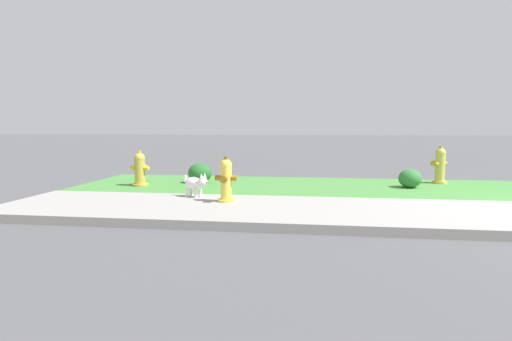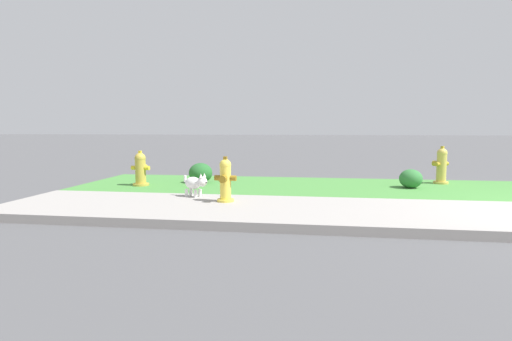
% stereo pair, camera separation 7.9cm
% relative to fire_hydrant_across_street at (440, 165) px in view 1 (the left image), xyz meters
% --- Properties ---
extents(fire_hydrant_across_street, '(0.35, 0.35, 0.82)m').
position_rel_fire_hydrant_across_street_xyz_m(fire_hydrant_across_street, '(0.00, 0.00, 0.00)').
color(fire_hydrant_across_street, gold).
rests_on(fire_hydrant_across_street, ground).
extents(fire_hydrant_at_driveway, '(0.40, 0.38, 0.74)m').
position_rel_fire_hydrant_across_street_xyz_m(fire_hydrant_at_driveway, '(-6.33, -1.23, -0.04)').
color(fire_hydrant_at_driveway, gold).
rests_on(fire_hydrant_at_driveway, ground).
extents(fire_hydrant_near_corner, '(0.36, 0.33, 0.75)m').
position_rel_fire_hydrant_across_street_xyz_m(fire_hydrant_near_corner, '(-4.16, -2.79, -0.04)').
color(fire_hydrant_near_corner, yellow).
rests_on(fire_hydrant_near_corner, ground).
extents(small_white_dog, '(0.47, 0.33, 0.44)m').
position_rel_fire_hydrant_across_street_xyz_m(small_white_dog, '(-4.77, -2.43, -0.15)').
color(small_white_dog, white).
rests_on(small_white_dog, ground).
extents(shrub_bush_far_verge, '(0.52, 0.52, 0.44)m').
position_rel_fire_hydrant_across_street_xyz_m(shrub_bush_far_verge, '(-5.21, -0.63, -0.18)').
color(shrub_bush_far_verge, '#28662D').
rests_on(shrub_bush_far_verge, ground).
extents(shrub_bush_mid_verge, '(0.45, 0.45, 0.38)m').
position_rel_fire_hydrant_across_street_xyz_m(shrub_bush_mid_verge, '(-0.80, -0.75, -0.20)').
color(shrub_bush_mid_verge, '#337538').
rests_on(shrub_bush_mid_verge, ground).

